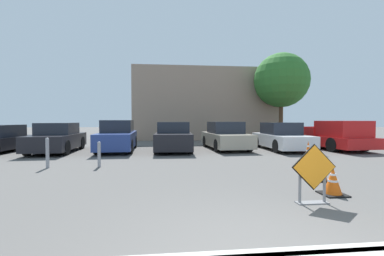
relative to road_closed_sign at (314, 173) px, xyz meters
The scene contains 17 objects.
ground_plane 8.26m from the road_closed_sign, 102.20° to the left, with size 96.00×96.00×0.00m, color #565451.
road_closed_sign is the anchor object (origin of this frame).
traffic_cone_nearest 1.00m from the road_closed_sign, 34.49° to the left, with size 0.51×0.51×0.61m.
traffic_cone_second 2.22m from the road_closed_sign, 54.02° to the left, with size 0.44×0.44×0.80m.
traffic_cone_third 3.56m from the road_closed_sign, 57.14° to the left, with size 0.48×0.48×0.66m.
traffic_cone_fourth 4.74m from the road_closed_sign, 58.98° to the left, with size 0.47×0.47×0.60m.
traffic_cone_fifth 5.96m from the road_closed_sign, 60.48° to the left, with size 0.41×0.41×0.79m.
parked_car_second 12.35m from the road_closed_sign, 132.83° to the left, with size 2.04×4.31×1.50m.
parked_car_third 10.83m from the road_closed_sign, 120.06° to the left, with size 1.94×4.66×1.64m.
parked_car_fourth 9.35m from the road_closed_sign, 105.19° to the left, with size 1.99×4.23×1.54m.
parked_car_fifth 9.53m from the road_closed_sign, 86.87° to the left, with size 2.19×4.42×1.55m.
parked_car_sixth 9.53m from the road_closed_sign, 68.48° to the left, with size 1.95×4.45×1.51m.
pickup_truck 11.03m from the road_closed_sign, 53.94° to the left, with size 2.37×5.64×1.60m.
bollard_nearest 6.88m from the road_closed_sign, 139.03° to the left, with size 0.12×0.12×0.90m.
bollard_second 8.25m from the road_closed_sign, 146.87° to the left, with size 0.12×0.12×1.05m.
building_facade_backdrop 18.47m from the road_closed_sign, 87.81° to the left, with size 12.42×5.00×6.03m.
street_tree_behind_lot 16.45m from the road_closed_sign, 67.07° to the left, with size 4.24×4.24×6.88m.
Camera 1 is at (-1.15, -2.77, 1.65)m, focal length 24.00 mm.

